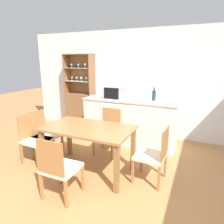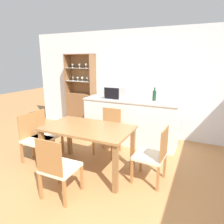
{
  "view_description": "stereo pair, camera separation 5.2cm",
  "coord_description": "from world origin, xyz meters",
  "px_view_note": "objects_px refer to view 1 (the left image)",
  "views": [
    {
      "loc": [
        1.09,
        -2.13,
        1.84
      ],
      "look_at": [
        -0.41,
        1.23,
        0.88
      ],
      "focal_mm": 32.0,
      "sensor_mm": 36.0,
      "label": 1
    },
    {
      "loc": [
        1.14,
        -2.11,
        1.84
      ],
      "look_at": [
        -0.41,
        1.23,
        0.88
      ],
      "focal_mm": 32.0,
      "sensor_mm": 36.0,
      "label": 2
    }
  ],
  "objects_px": {
    "dining_chair_side_left_far": "(45,134)",
    "dining_chair_head_near": "(60,168)",
    "dining_table": "(88,134)",
    "wine_bottle": "(154,95)",
    "microwave": "(118,92)",
    "dining_chair_side_right_far": "(153,155)",
    "display_cabinet": "(81,106)",
    "dining_chair_side_left_near": "(35,139)",
    "dining_chair_head_far": "(108,132)"
  },
  "relations": [
    {
      "from": "dining_chair_side_left_near",
      "to": "microwave",
      "type": "relative_size",
      "value": 1.66
    },
    {
      "from": "display_cabinet",
      "to": "dining_chair_side_left_far",
      "type": "distance_m",
      "value": 1.83
    },
    {
      "from": "dining_table",
      "to": "microwave",
      "type": "distance_m",
      "value": 1.51
    },
    {
      "from": "dining_table",
      "to": "dining_chair_head_far",
      "type": "xyz_separation_m",
      "value": [
        0.0,
        0.76,
        -0.23
      ]
    },
    {
      "from": "dining_chair_side_left_near",
      "to": "wine_bottle",
      "type": "bearing_deg",
      "value": 136.27
    },
    {
      "from": "display_cabinet",
      "to": "dining_chair_head_near",
      "type": "xyz_separation_m",
      "value": [
        1.39,
        -2.68,
        -0.17
      ]
    },
    {
      "from": "dining_chair_side_left_near",
      "to": "dining_chair_head_far",
      "type": "bearing_deg",
      "value": 133.05
    },
    {
      "from": "dining_chair_side_right_far",
      "to": "dining_chair_head_far",
      "type": "bearing_deg",
      "value": 62.06
    },
    {
      "from": "dining_table",
      "to": "dining_chair_head_far",
      "type": "height_order",
      "value": "dining_chair_head_far"
    },
    {
      "from": "dining_chair_head_near",
      "to": "wine_bottle",
      "type": "height_order",
      "value": "wine_bottle"
    },
    {
      "from": "dining_chair_side_left_near",
      "to": "dining_chair_side_right_far",
      "type": "distance_m",
      "value": 2.13
    },
    {
      "from": "dining_chair_side_left_near",
      "to": "dining_chair_head_near",
      "type": "distance_m",
      "value": 1.24
    },
    {
      "from": "dining_chair_side_left_far",
      "to": "dining_table",
      "type": "bearing_deg",
      "value": 82.2
    },
    {
      "from": "dining_chair_head_far",
      "to": "dining_chair_head_near",
      "type": "bearing_deg",
      "value": 90.41
    },
    {
      "from": "dining_table",
      "to": "dining_chair_side_left_far",
      "type": "xyz_separation_m",
      "value": [
        -1.06,
        0.13,
        -0.23
      ]
    },
    {
      "from": "dining_chair_head_near",
      "to": "microwave",
      "type": "relative_size",
      "value": 1.66
    },
    {
      "from": "dining_chair_side_right_far",
      "to": "dining_chair_head_near",
      "type": "relative_size",
      "value": 1.0
    },
    {
      "from": "display_cabinet",
      "to": "dining_chair_side_right_far",
      "type": "height_order",
      "value": "display_cabinet"
    },
    {
      "from": "dining_table",
      "to": "dining_chair_side_left_near",
      "type": "height_order",
      "value": "dining_chair_side_left_near"
    },
    {
      "from": "dining_chair_side_left_near",
      "to": "microwave",
      "type": "xyz_separation_m",
      "value": [
        0.99,
        1.55,
        0.7
      ]
    },
    {
      "from": "dining_table",
      "to": "dining_chair_side_left_near",
      "type": "distance_m",
      "value": 1.09
    },
    {
      "from": "dining_chair_head_near",
      "to": "wine_bottle",
      "type": "relative_size",
      "value": 3.13
    },
    {
      "from": "display_cabinet",
      "to": "dining_chair_head_near",
      "type": "height_order",
      "value": "display_cabinet"
    },
    {
      "from": "display_cabinet",
      "to": "dining_table",
      "type": "distance_m",
      "value": 2.37
    },
    {
      "from": "dining_chair_side_left_near",
      "to": "dining_chair_head_near",
      "type": "relative_size",
      "value": 1.0
    },
    {
      "from": "dining_chair_head_far",
      "to": "wine_bottle",
      "type": "xyz_separation_m",
      "value": [
        0.72,
        0.78,
        0.67
      ]
    },
    {
      "from": "dining_table",
      "to": "dining_chair_side_right_far",
      "type": "height_order",
      "value": "dining_chair_side_right_far"
    },
    {
      "from": "dining_chair_head_far",
      "to": "dining_chair_side_left_far",
      "type": "bearing_deg",
      "value": 31.39
    },
    {
      "from": "dining_chair_side_left_far",
      "to": "dining_chair_head_far",
      "type": "bearing_deg",
      "value": 119.99
    },
    {
      "from": "dining_chair_head_near",
      "to": "dining_chair_side_left_far",
      "type": "distance_m",
      "value": 1.38
    },
    {
      "from": "dining_chair_side_left_far",
      "to": "microwave",
      "type": "xyz_separation_m",
      "value": [
        0.99,
        1.3,
        0.7
      ]
    },
    {
      "from": "dining_chair_head_near",
      "to": "dining_chair_side_left_far",
      "type": "xyz_separation_m",
      "value": [
        -1.06,
        0.89,
        0.0
      ]
    },
    {
      "from": "dining_chair_side_left_near",
      "to": "dining_chair_side_left_far",
      "type": "distance_m",
      "value": 0.25
    },
    {
      "from": "dining_chair_side_left_far",
      "to": "dining_chair_head_far",
      "type": "distance_m",
      "value": 1.24
    },
    {
      "from": "dining_chair_side_left_far",
      "to": "dining_chair_head_far",
      "type": "height_order",
      "value": "same"
    },
    {
      "from": "dining_chair_head_far",
      "to": "microwave",
      "type": "relative_size",
      "value": 1.66
    },
    {
      "from": "dining_chair_side_right_far",
      "to": "dining_table",
      "type": "bearing_deg",
      "value": 99.84
    },
    {
      "from": "dining_chair_side_left_near",
      "to": "dining_chair_head_near",
      "type": "xyz_separation_m",
      "value": [
        1.06,
        -0.64,
        0.0
      ]
    },
    {
      "from": "dining_chair_side_left_near",
      "to": "microwave",
      "type": "bearing_deg",
      "value": 150.57
    },
    {
      "from": "dining_chair_head_far",
      "to": "microwave",
      "type": "distance_m",
      "value": 0.97
    },
    {
      "from": "dining_table",
      "to": "dining_chair_side_left_far",
      "type": "bearing_deg",
      "value": 173.2
    },
    {
      "from": "dining_chair_side_right_far",
      "to": "wine_bottle",
      "type": "height_order",
      "value": "wine_bottle"
    },
    {
      "from": "dining_table",
      "to": "wine_bottle",
      "type": "xyz_separation_m",
      "value": [
        0.72,
        1.54,
        0.45
      ]
    },
    {
      "from": "dining_chair_head_near",
      "to": "microwave",
      "type": "bearing_deg",
      "value": 91.23
    },
    {
      "from": "dining_chair_side_right_far",
      "to": "dining_chair_side_left_far",
      "type": "xyz_separation_m",
      "value": [
        -2.12,
        0.0,
        0.0
      ]
    },
    {
      "from": "dining_chair_side_left_far",
      "to": "dining_chair_head_far",
      "type": "xyz_separation_m",
      "value": [
        1.06,
        0.64,
        0.0
      ]
    },
    {
      "from": "microwave",
      "to": "display_cabinet",
      "type": "bearing_deg",
      "value": 159.74
    },
    {
      "from": "display_cabinet",
      "to": "dining_chair_head_far",
      "type": "height_order",
      "value": "display_cabinet"
    },
    {
      "from": "dining_chair_side_right_far",
      "to": "microwave",
      "type": "height_order",
      "value": "microwave"
    },
    {
      "from": "dining_chair_side_left_far",
      "to": "dining_chair_head_near",
      "type": "bearing_deg",
      "value": 49.01
    }
  ]
}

